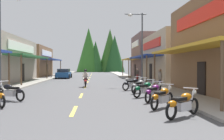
{
  "coord_description": "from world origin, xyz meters",
  "views": [
    {
      "loc": [
        0.89,
        -2.24,
        1.86
      ],
      "look_at": [
        2.46,
        21.44,
        1.45
      ],
      "focal_mm": 40.02,
      "sensor_mm": 36.0,
      "label": 1
    }
  ],
  "objects_px": {
    "streetlamp_right": "(139,39)",
    "pedestrian_by_shop": "(160,78)",
    "motorcycle_parked_right_3": "(145,89)",
    "pedestrian_browsing": "(137,74)",
    "motorcycle_parked_left_3": "(11,91)",
    "motorcycle_parked_right_0": "(183,104)",
    "parked_car_curbside": "(64,74)",
    "motorcycle_parked_right_5": "(133,84)",
    "rider_cruising_lead": "(85,79)",
    "motorcycle_parked_right_2": "(154,92)",
    "streetlamp_left": "(5,30)",
    "motorcycle_parked_right_4": "(139,86)",
    "motorcycle_parked_right_1": "(162,97)"
  },
  "relations": [
    {
      "from": "motorcycle_parked_right_5",
      "to": "parked_car_curbside",
      "type": "height_order",
      "value": "parked_car_curbside"
    },
    {
      "from": "streetlamp_right",
      "to": "motorcycle_parked_right_3",
      "type": "xyz_separation_m",
      "value": [
        -1.26,
        -9.2,
        -3.94
      ]
    },
    {
      "from": "streetlamp_left",
      "to": "motorcycle_parked_right_0",
      "type": "height_order",
      "value": "streetlamp_left"
    },
    {
      "from": "motorcycle_parked_right_1",
      "to": "pedestrian_by_shop",
      "type": "bearing_deg",
      "value": 26.9
    },
    {
      "from": "motorcycle_parked_left_3",
      "to": "pedestrian_browsing",
      "type": "bearing_deg",
      "value": -88.03
    },
    {
      "from": "streetlamp_left",
      "to": "streetlamp_right",
      "type": "xyz_separation_m",
      "value": [
        10.17,
        6.96,
        0.24
      ]
    },
    {
      "from": "motorcycle_parked_right_2",
      "to": "pedestrian_browsing",
      "type": "bearing_deg",
      "value": 30.33
    },
    {
      "from": "motorcycle_parked_left_3",
      "to": "pedestrian_by_shop",
      "type": "bearing_deg",
      "value": -123.22
    },
    {
      "from": "motorcycle_parked_right_5",
      "to": "motorcycle_parked_right_0",
      "type": "bearing_deg",
      "value": -122.49
    },
    {
      "from": "motorcycle_parked_right_1",
      "to": "motorcycle_parked_right_3",
      "type": "distance_m",
      "value": 3.87
    },
    {
      "from": "streetlamp_right",
      "to": "pedestrian_by_shop",
      "type": "height_order",
      "value": "streetlamp_right"
    },
    {
      "from": "motorcycle_parked_right_1",
      "to": "pedestrian_browsing",
      "type": "relative_size",
      "value": 1.09
    },
    {
      "from": "streetlamp_left",
      "to": "streetlamp_right",
      "type": "distance_m",
      "value": 12.33
    },
    {
      "from": "motorcycle_parked_right_5",
      "to": "pedestrian_by_shop",
      "type": "relative_size",
      "value": 1.11
    },
    {
      "from": "streetlamp_right",
      "to": "motorcycle_parked_left_3",
      "type": "relative_size",
      "value": 3.71
    },
    {
      "from": "streetlamp_right",
      "to": "motorcycle_parked_right_2",
      "type": "xyz_separation_m",
      "value": [
        -1.18,
        -11.07,
        -3.94
      ]
    },
    {
      "from": "motorcycle_parked_right_0",
      "to": "motorcycle_parked_left_3",
      "type": "bearing_deg",
      "value": 108.9
    },
    {
      "from": "motorcycle_parked_right_4",
      "to": "streetlamp_right",
      "type": "bearing_deg",
      "value": 29.16
    },
    {
      "from": "motorcycle_parked_right_4",
      "to": "motorcycle_parked_left_3",
      "type": "bearing_deg",
      "value": 152.3
    },
    {
      "from": "motorcycle_parked_right_5",
      "to": "pedestrian_by_shop",
      "type": "bearing_deg",
      "value": -63.18
    },
    {
      "from": "rider_cruising_lead",
      "to": "parked_car_curbside",
      "type": "height_order",
      "value": "rider_cruising_lead"
    },
    {
      "from": "streetlamp_right",
      "to": "pedestrian_by_shop",
      "type": "xyz_separation_m",
      "value": [
        0.47,
        -6.01,
        -3.48
      ]
    },
    {
      "from": "motorcycle_parked_right_0",
      "to": "parked_car_curbside",
      "type": "xyz_separation_m",
      "value": [
        -7.82,
        28.37,
        0.2
      ]
    },
    {
      "from": "parked_car_curbside",
      "to": "streetlamp_left",
      "type": "bearing_deg",
      "value": 176.69
    },
    {
      "from": "motorcycle_parked_right_2",
      "to": "motorcycle_parked_left_3",
      "type": "height_order",
      "value": "same"
    },
    {
      "from": "motorcycle_parked_right_5",
      "to": "motorcycle_parked_right_1",
      "type": "bearing_deg",
      "value": -123.65
    },
    {
      "from": "streetlamp_right",
      "to": "motorcycle_parked_right_0",
      "type": "height_order",
      "value": "streetlamp_right"
    },
    {
      "from": "streetlamp_left",
      "to": "motorcycle_parked_right_2",
      "type": "height_order",
      "value": "streetlamp_left"
    },
    {
      "from": "motorcycle_parked_right_3",
      "to": "parked_car_curbside",
      "type": "relative_size",
      "value": 0.4
    },
    {
      "from": "pedestrian_browsing",
      "to": "motorcycle_parked_left_3",
      "type": "bearing_deg",
      "value": 103.68
    },
    {
      "from": "rider_cruising_lead",
      "to": "parked_car_curbside",
      "type": "relative_size",
      "value": 0.5
    },
    {
      "from": "parked_car_curbside",
      "to": "motorcycle_parked_right_3",
      "type": "bearing_deg",
      "value": -161.0
    },
    {
      "from": "motorcycle_parked_left_3",
      "to": "motorcycle_parked_right_3",
      "type": "bearing_deg",
      "value": -140.02
    },
    {
      "from": "motorcycle_parked_right_2",
      "to": "rider_cruising_lead",
      "type": "height_order",
      "value": "rider_cruising_lead"
    },
    {
      "from": "streetlamp_left",
      "to": "motorcycle_parked_right_1",
      "type": "height_order",
      "value": "streetlamp_left"
    },
    {
      "from": "motorcycle_parked_right_3",
      "to": "pedestrian_browsing",
      "type": "xyz_separation_m",
      "value": [
        2.16,
        15.47,
        0.4
      ]
    },
    {
      "from": "motorcycle_parked_right_0",
      "to": "motorcycle_parked_right_4",
      "type": "relative_size",
      "value": 1.0
    },
    {
      "from": "motorcycle_parked_right_2",
      "to": "parked_car_curbside",
      "type": "bearing_deg",
      "value": 54.64
    },
    {
      "from": "motorcycle_parked_right_0",
      "to": "parked_car_curbside",
      "type": "bearing_deg",
      "value": 66.42
    },
    {
      "from": "motorcycle_parked_left_3",
      "to": "pedestrian_by_shop",
      "type": "height_order",
      "value": "pedestrian_by_shop"
    },
    {
      "from": "streetlamp_right",
      "to": "motorcycle_parked_right_5",
      "type": "height_order",
      "value": "streetlamp_right"
    },
    {
      "from": "motorcycle_parked_left_3",
      "to": "pedestrian_browsing",
      "type": "relative_size",
      "value": 1.21
    },
    {
      "from": "motorcycle_parked_right_1",
      "to": "motorcycle_parked_right_0",
      "type": "bearing_deg",
      "value": -132.66
    },
    {
      "from": "motorcycle_parked_right_3",
      "to": "parked_car_curbside",
      "type": "xyz_separation_m",
      "value": [
        -7.61,
        22.54,
        0.2
      ]
    },
    {
      "from": "motorcycle_parked_right_3",
      "to": "motorcycle_parked_left_3",
      "type": "relative_size",
      "value": 0.93
    },
    {
      "from": "motorcycle_parked_right_5",
      "to": "pedestrian_browsing",
      "type": "distance_m",
      "value": 11.5
    },
    {
      "from": "motorcycle_parked_right_2",
      "to": "rider_cruising_lead",
      "type": "distance_m",
      "value": 9.97
    },
    {
      "from": "motorcycle_parked_right_1",
      "to": "motorcycle_parked_right_3",
      "type": "xyz_separation_m",
      "value": [
        0.02,
        3.87,
        0.0
      ]
    },
    {
      "from": "motorcycle_parked_right_3",
      "to": "pedestrian_browsing",
      "type": "bearing_deg",
      "value": 43.24
    },
    {
      "from": "pedestrian_by_shop",
      "to": "pedestrian_browsing",
      "type": "xyz_separation_m",
      "value": [
        0.42,
        12.28,
        -0.07
      ]
    }
  ]
}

